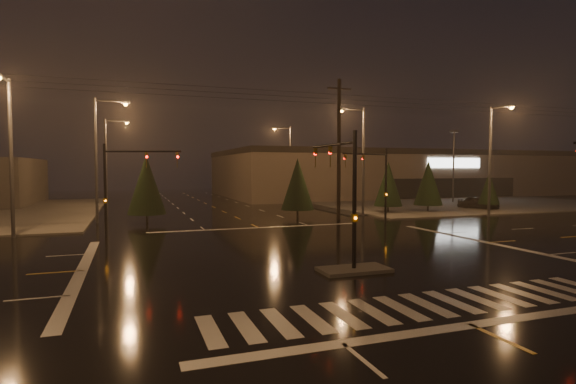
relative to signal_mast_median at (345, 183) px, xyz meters
name	(u,v)px	position (x,y,z in m)	size (l,w,h in m)	color
ground	(317,254)	(0.00, 3.07, -3.75)	(140.00, 140.00, 0.00)	black
sidewalk_ne	(433,200)	(30.00, 33.07, -3.69)	(36.00, 36.00, 0.12)	#494641
median_island	(354,270)	(0.00, -0.93, -3.68)	(3.00, 1.60, 0.15)	#494641
crosswalk	(427,305)	(0.00, -5.93, -3.75)	(15.00, 2.60, 0.01)	beige
stop_bar_near	(471,325)	(0.00, -7.93, -3.75)	(16.00, 0.50, 0.01)	beige
stop_bar_far	(259,228)	(0.00, 14.07, -3.75)	(16.00, 0.50, 0.01)	beige
parking_lot	(473,201)	(35.00, 31.07, -3.71)	(50.00, 24.00, 0.08)	black
retail_building	(399,172)	(35.00, 49.06, 0.09)	(60.20, 28.30, 7.20)	brown
signal_mast_median	(345,183)	(0.00, 0.00, 0.00)	(0.25, 4.59, 6.00)	black
signal_mast_ne	(377,176)	(9.50, 13.21, 0.04)	(4.84, 1.86, 6.00)	black
signal_mast_nw	(121,178)	(-9.50, 13.21, 0.04)	(4.84, 1.86, 6.00)	black
streetlight_1	(100,151)	(-11.18, 21.07, 2.05)	(2.77, 0.32, 10.00)	#38383A
streetlight_2	(109,156)	(-11.18, 37.07, 2.05)	(2.77, 0.32, 10.00)	#38383A
streetlight_3	(361,153)	(11.18, 19.07, 2.05)	(2.77, 0.32, 10.00)	#38383A
streetlight_4	(288,158)	(11.18, 39.07, 2.05)	(2.77, 0.32, 10.00)	#38383A
streetlight_5	(9,146)	(-16.00, 14.26, 2.05)	(0.32, 2.77, 10.00)	#38383A
streetlight_6	(493,153)	(22.00, 14.26, 2.05)	(0.32, 2.77, 10.00)	#38383A
utility_pole_1	(339,148)	(8.00, 17.07, 2.38)	(2.20, 0.32, 12.00)	black
conifer_0	(388,184)	(15.11, 20.55, -0.89)	(2.77, 2.77, 5.04)	black
conifer_1	(428,183)	(19.53, 20.16, -0.81)	(2.87, 2.87, 5.18)	black
conifer_2	(489,188)	(26.25, 19.06, -1.39)	(2.13, 2.13, 4.03)	black
conifer_3	(146,185)	(-7.71, 20.03, -0.66)	(3.07, 3.07, 5.50)	black
conifer_4	(298,184)	(5.22, 19.73, -0.74)	(2.97, 2.97, 5.34)	black
car_parked	(479,203)	(26.39, 20.66, -3.04)	(1.68, 4.18, 1.43)	black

